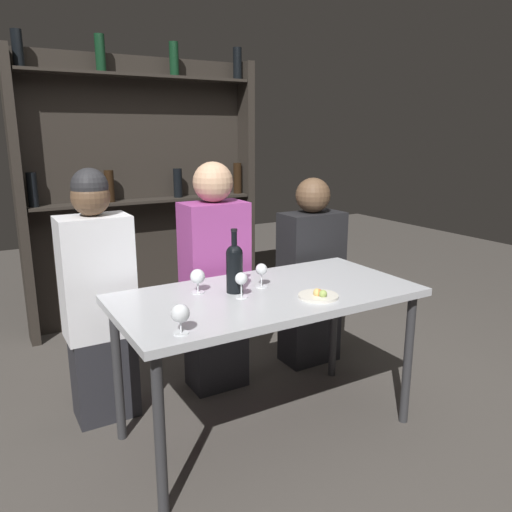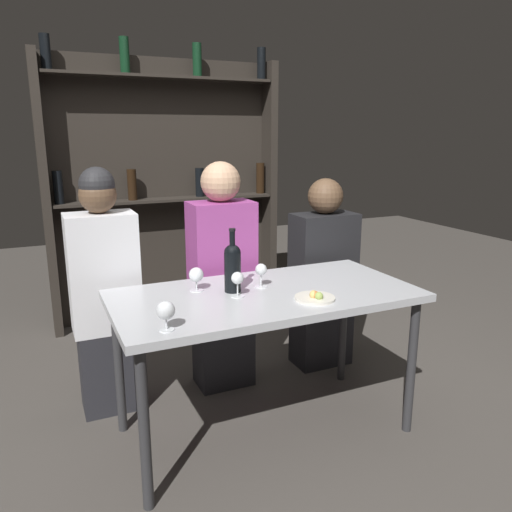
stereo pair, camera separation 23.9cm
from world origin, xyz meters
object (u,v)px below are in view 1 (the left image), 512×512
at_px(wine_bottle, 234,266).
at_px(wine_glass_2, 198,277).
at_px(food_plate_0, 319,295).
at_px(wine_glass_1, 180,314).
at_px(wine_glass_0, 241,280).
at_px(wine_glass_3, 261,271).
at_px(seated_person_center, 215,283).
at_px(seated_person_left, 99,302).
at_px(seated_person_right, 311,277).

bearing_deg(wine_bottle, wine_glass_2, 153.01).
bearing_deg(food_plate_0, wine_glass_1, -173.70).
distance_m(wine_glass_1, wine_glass_2, 0.48).
xyz_separation_m(wine_glass_0, wine_glass_1, (-0.39, -0.26, -0.01)).
relative_size(wine_bottle, wine_glass_3, 2.58).
bearing_deg(wine_glass_3, wine_bottle, -177.65).
bearing_deg(seated_person_center, seated_person_left, 180.00).
bearing_deg(wine_glass_3, wine_glass_1, -148.17).
xyz_separation_m(wine_glass_3, food_plate_0, (0.14, -0.27, -0.07)).
bearing_deg(food_plate_0, wine_glass_2, 142.75).
xyz_separation_m(wine_glass_2, food_plate_0, (0.44, -0.34, -0.06)).
distance_m(wine_glass_0, wine_glass_3, 0.18).
xyz_separation_m(wine_bottle, wine_glass_3, (0.15, 0.01, -0.05)).
xyz_separation_m(wine_glass_1, wine_glass_2, (0.25, 0.41, -0.00)).
relative_size(wine_glass_0, seated_person_center, 0.09).
xyz_separation_m(seated_person_left, seated_person_center, (0.64, -0.00, 0.00)).
xyz_separation_m(wine_glass_2, seated_person_right, (0.94, 0.39, -0.24)).
distance_m(seated_person_left, seated_person_center, 0.64).
height_order(food_plate_0, seated_person_right, seated_person_right).
height_order(wine_bottle, seated_person_right, seated_person_right).
xyz_separation_m(wine_bottle, seated_person_left, (-0.52, 0.47, -0.23)).
xyz_separation_m(wine_glass_0, seated_person_right, (0.80, 0.55, -0.24)).
xyz_separation_m(wine_glass_1, wine_glass_3, (0.55, 0.34, 0.01)).
xyz_separation_m(wine_glass_2, wine_glass_3, (0.30, -0.07, 0.01)).
height_order(wine_bottle, seated_person_left, seated_person_left).
relative_size(wine_glass_2, seated_person_center, 0.09).
relative_size(wine_glass_1, food_plate_0, 0.63).
distance_m(wine_glass_0, seated_person_left, 0.78).
bearing_deg(food_plate_0, wine_glass_3, 118.19).
xyz_separation_m(wine_bottle, wine_glass_2, (-0.15, 0.08, -0.05)).
distance_m(wine_glass_2, seated_person_left, 0.57).
bearing_deg(seated_person_center, wine_glass_0, -103.25).
relative_size(seated_person_left, seated_person_right, 1.09).
distance_m(seated_person_center, seated_person_right, 0.67).
relative_size(wine_glass_2, food_plate_0, 0.62).
bearing_deg(seated_person_left, wine_glass_3, -34.69).
bearing_deg(wine_glass_3, food_plate_0, -61.81).
distance_m(seated_person_left, seated_person_right, 1.31).
height_order(wine_glass_2, food_plate_0, wine_glass_2).
xyz_separation_m(wine_glass_1, seated_person_left, (-0.12, 0.81, -0.18)).
relative_size(wine_glass_2, seated_person_left, 0.09).
bearing_deg(wine_glass_1, food_plate_0, 6.30).
bearing_deg(wine_glass_3, seated_person_center, 93.43).
distance_m(wine_glass_0, seated_person_center, 0.60).
relative_size(wine_bottle, seated_person_left, 0.23).
bearing_deg(seated_person_right, wine_glass_1, -145.89).
height_order(wine_glass_2, seated_person_right, seated_person_right).
relative_size(wine_glass_0, seated_person_left, 0.09).
distance_m(wine_bottle, wine_glass_2, 0.18).
bearing_deg(seated_person_left, wine_glass_2, -46.74).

